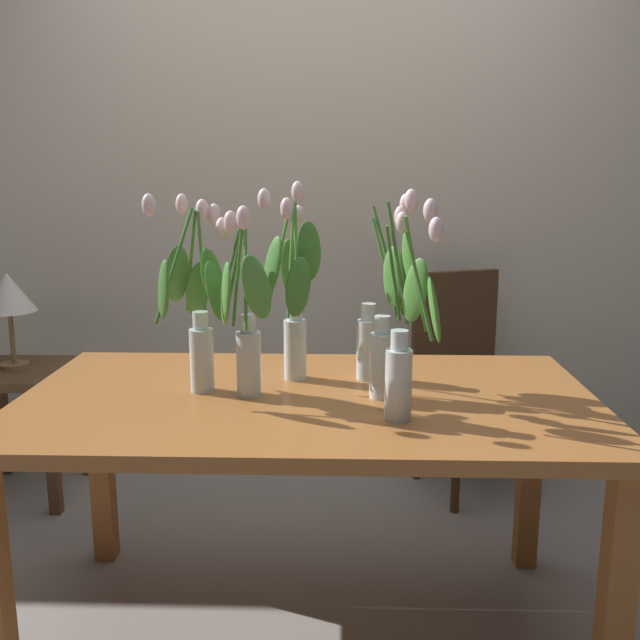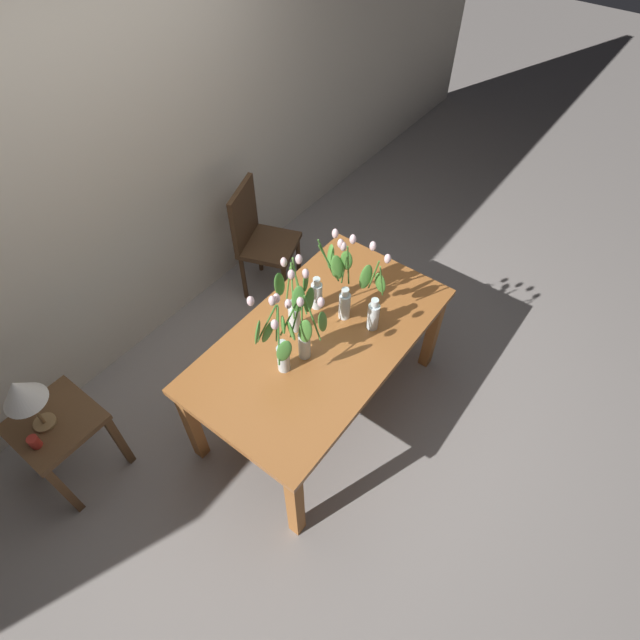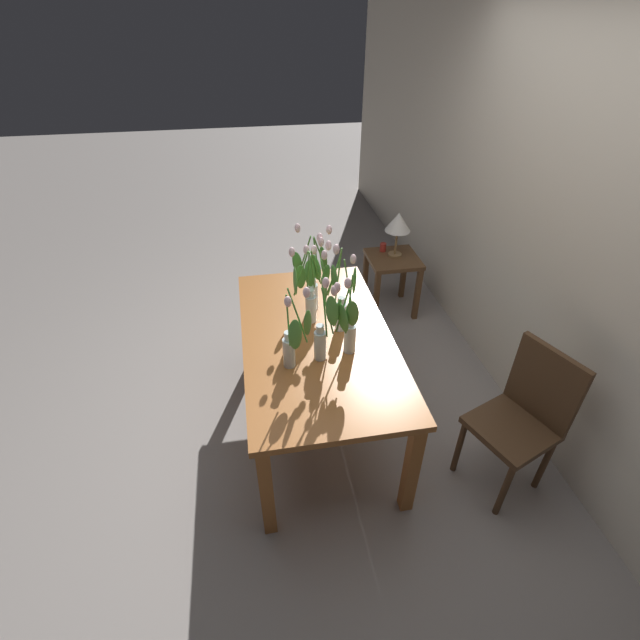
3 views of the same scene
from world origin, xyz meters
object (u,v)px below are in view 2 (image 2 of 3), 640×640
at_px(tulip_vase_5, 296,302).
at_px(pillar_candle, 34,442).
at_px(dining_chair, 259,236).
at_px(side_table, 61,432).
at_px(tulip_vase_3, 374,303).
at_px(table_lamp, 20,393).
at_px(dining_table, 321,346).
at_px(tulip_vase_0, 344,291).
at_px(tulip_vase_4, 278,347).
at_px(tulip_vase_2, 322,283).
at_px(tulip_vase_1, 302,333).

xyz_separation_m(tulip_vase_5, pillar_candle, (-1.33, 0.70, -0.39)).
height_order(dining_chair, side_table, dining_chair).
relative_size(tulip_vase_3, table_lamp, 1.37).
height_order(dining_chair, pillar_candle, dining_chair).
bearing_deg(tulip_vase_3, dining_table, 146.05).
relative_size(dining_chair, side_table, 1.69).
distance_m(tulip_vase_0, tulip_vase_4, 0.55).
bearing_deg(dining_table, tulip_vase_3, -33.95).
relative_size(tulip_vase_0, tulip_vase_4, 1.02).
xyz_separation_m(tulip_vase_4, tulip_vase_5, (0.28, 0.10, 0.03)).
distance_m(dining_table, table_lamp, 1.58).
xyz_separation_m(tulip_vase_3, table_lamp, (-1.53, 1.09, -0.06)).
bearing_deg(tulip_vase_4, tulip_vase_5, 20.16).
height_order(dining_table, side_table, dining_table).
relative_size(tulip_vase_3, tulip_vase_4, 0.98).
relative_size(tulip_vase_2, tulip_vase_3, 1.01).
xyz_separation_m(tulip_vase_1, tulip_vase_5, (0.14, 0.15, 0.02)).
bearing_deg(tulip_vase_1, tulip_vase_2, 22.53).
relative_size(tulip_vase_1, pillar_candle, 7.05).
bearing_deg(tulip_vase_1, table_lamp, 139.20).
relative_size(tulip_vase_2, table_lamp, 1.39).
bearing_deg(tulip_vase_4, side_table, 136.73).
distance_m(tulip_vase_2, tulip_vase_4, 0.54).
bearing_deg(dining_table, dining_chair, 59.49).
bearing_deg(dining_chair, tulip_vase_1, -126.99).
relative_size(tulip_vase_1, table_lamp, 1.33).
xyz_separation_m(tulip_vase_0, pillar_candle, (-1.60, 0.84, -0.34)).
height_order(tulip_vase_2, tulip_vase_3, tulip_vase_2).
height_order(side_table, table_lamp, table_lamp).
height_order(dining_table, tulip_vase_4, tulip_vase_4).
height_order(dining_table, dining_chair, dining_chair).
relative_size(dining_chair, pillar_candle, 12.40).
height_order(tulip_vase_3, side_table, tulip_vase_3).
xyz_separation_m(tulip_vase_0, tulip_vase_5, (-0.27, 0.13, 0.05)).
relative_size(tulip_vase_5, pillar_candle, 7.81).
height_order(tulip_vase_4, dining_chair, tulip_vase_4).
relative_size(tulip_vase_5, side_table, 1.07).
height_order(tulip_vase_2, dining_chair, tulip_vase_2).
height_order(tulip_vase_3, tulip_vase_4, tulip_vase_4).
xyz_separation_m(tulip_vase_3, dining_chair, (0.37, 1.24, -0.39)).
bearing_deg(tulip_vase_1, side_table, 139.00).
height_order(tulip_vase_4, tulip_vase_5, tulip_vase_5).
relative_size(side_table, table_lamp, 1.38).
height_order(tulip_vase_0, tulip_vase_2, tulip_vase_0).
bearing_deg(tulip_vase_0, tulip_vase_2, 97.60).
relative_size(dining_table, tulip_vase_3, 2.93).
bearing_deg(pillar_candle, dining_chair, 6.40).
height_order(tulip_vase_0, tulip_vase_1, tulip_vase_0).
relative_size(table_lamp, pillar_candle, 5.31).
distance_m(side_table, table_lamp, 0.43).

